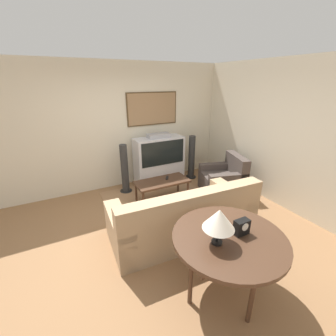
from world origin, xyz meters
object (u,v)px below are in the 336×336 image
object	(u,v)px
tv	(159,160)
coffee_table	(162,183)
speaker_tower_right	(192,158)
armchair	(223,180)
speaker_tower_left	(125,170)
couch	(183,218)
console_table	(229,241)
table_lamp	(219,219)
mantel_clock	(242,227)

from	to	relation	value
tv	coffee_table	world-z (taller)	tv
speaker_tower_right	armchair	bearing A→B (deg)	-80.23
tv	speaker_tower_right	xyz separation A→B (m)	(0.85, -0.07, -0.06)
tv	armchair	distance (m)	1.52
tv	coffee_table	distance (m)	0.89
speaker_tower_left	couch	bearing A→B (deg)	-79.35
armchair	coffee_table	world-z (taller)	armchair
tv	armchair	bearing A→B (deg)	-46.44
coffee_table	console_table	size ratio (longest dim) A/B	0.89
couch	coffee_table	distance (m)	1.14
tv	couch	world-z (taller)	tv
table_lamp	speaker_tower_right	size ratio (longest dim) A/B	0.36
table_lamp	mantel_clock	world-z (taller)	table_lamp
coffee_table	speaker_tower_right	world-z (taller)	speaker_tower_right
tv	table_lamp	world-z (taller)	tv
couch	console_table	size ratio (longest dim) A/B	1.89
tv	armchair	size ratio (longest dim) A/B	1.19
tv	coffee_table	size ratio (longest dim) A/B	1.13
couch	speaker_tower_left	xyz separation A→B (m)	(-0.35, 1.86, 0.21)
couch	coffee_table	world-z (taller)	couch
speaker_tower_left	speaker_tower_right	size ratio (longest dim) A/B	1.00
tv	mantel_clock	distance (m)	3.14
speaker_tower_left	tv	bearing A→B (deg)	4.82
table_lamp	speaker_tower_left	bearing A→B (deg)	90.76
table_lamp	coffee_table	bearing A→B (deg)	77.72
armchair	mantel_clock	distance (m)	2.58
couch	mantel_clock	bearing A→B (deg)	93.52
coffee_table	mantel_clock	size ratio (longest dim) A/B	6.37
couch	console_table	bearing A→B (deg)	86.62
tv	speaker_tower_left	size ratio (longest dim) A/B	1.12
mantel_clock	coffee_table	bearing A→B (deg)	85.61
armchair	table_lamp	xyz separation A→B (m)	(-1.84, -2.00, 0.79)
console_table	mantel_clock	xyz separation A→B (m)	(0.14, -0.02, 0.15)
tv	couch	xyz separation A→B (m)	(-0.50, -1.94, -0.27)
tv	mantel_clock	bearing A→B (deg)	-99.10
armchair	mantel_clock	bearing A→B (deg)	-19.88
couch	table_lamp	distance (m)	1.42
couch	speaker_tower_right	xyz separation A→B (m)	(1.36, 1.86, 0.21)
armchair	speaker_tower_left	bearing A→B (deg)	-100.85
coffee_table	table_lamp	distance (m)	2.42
coffee_table	speaker_tower_left	size ratio (longest dim) A/B	0.99
mantel_clock	tv	bearing A→B (deg)	80.90
armchair	table_lamp	distance (m)	2.83
mantel_clock	speaker_tower_left	size ratio (longest dim) A/B	0.16
console_table	speaker_tower_right	xyz separation A→B (m)	(1.48, 2.99, -0.22)
speaker_tower_left	armchair	bearing A→B (deg)	-28.19
speaker_tower_right	console_table	bearing A→B (deg)	-116.39
mantel_clock	speaker_tower_right	xyz separation A→B (m)	(1.35, 3.01, -0.37)
coffee_table	couch	bearing A→B (deg)	-99.29
armchair	table_lamp	world-z (taller)	table_lamp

